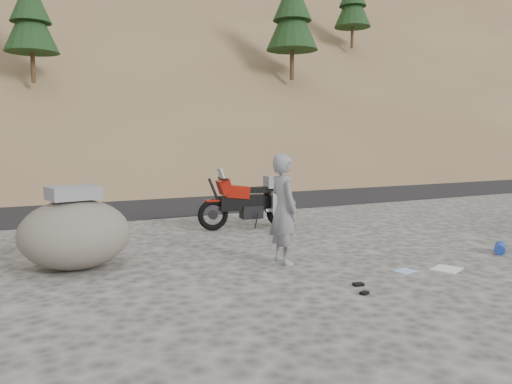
# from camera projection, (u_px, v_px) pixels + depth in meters

# --- Properties ---
(ground) EXTENTS (140.00, 140.00, 0.00)m
(ground) POSITION_uv_depth(u_px,v_px,m) (337.00, 257.00, 8.74)
(ground) COLOR #484542
(ground) RESTS_ON ground
(road) EXTENTS (120.00, 7.00, 0.05)m
(road) POSITION_uv_depth(u_px,v_px,m) (178.00, 201.00, 16.73)
(road) COLOR black
(road) RESTS_ON ground
(hillside) EXTENTS (120.00, 73.00, 46.72)m
(hillside) POSITION_uv_depth(u_px,v_px,m) (63.00, 36.00, 43.85)
(hillside) COLOR brown
(hillside) RESTS_ON ground
(motorcycle) EXTENTS (2.41, 0.83, 1.44)m
(motorcycle) POSITION_uv_depth(u_px,v_px,m) (253.00, 202.00, 11.55)
(motorcycle) COLOR black
(motorcycle) RESTS_ON ground
(man) EXTENTS (0.45, 0.68, 1.82)m
(man) POSITION_uv_depth(u_px,v_px,m) (283.00, 263.00, 8.31)
(man) COLOR gray
(man) RESTS_ON ground
(boulder) EXTENTS (1.73, 1.48, 1.29)m
(boulder) POSITION_uv_depth(u_px,v_px,m) (75.00, 233.00, 7.89)
(boulder) COLOR #555049
(boulder) RESTS_ON ground
(gear_white_cloth) EXTENTS (0.55, 0.53, 0.01)m
(gear_white_cloth) POSITION_uv_depth(u_px,v_px,m) (447.00, 269.00, 7.90)
(gear_white_cloth) COLOR white
(gear_white_cloth) RESTS_ON ground
(gear_blue_mat) EXTENTS (0.47, 0.42, 0.18)m
(gear_blue_mat) POSITION_uv_depth(u_px,v_px,m) (500.00, 248.00, 9.04)
(gear_blue_mat) COLOR #1A3C9F
(gear_blue_mat) RESTS_ON ground
(gear_glove_a) EXTENTS (0.16, 0.13, 0.04)m
(gear_glove_a) POSITION_uv_depth(u_px,v_px,m) (358.00, 284.00, 7.02)
(gear_glove_a) COLOR black
(gear_glove_a) RESTS_ON ground
(gear_glove_b) EXTENTS (0.13, 0.11, 0.04)m
(gear_glove_b) POSITION_uv_depth(u_px,v_px,m) (364.00, 293.00, 6.63)
(gear_glove_b) COLOR black
(gear_glove_b) RESTS_ON ground
(gear_blue_cloth) EXTENTS (0.35, 0.28, 0.01)m
(gear_blue_cloth) POSITION_uv_depth(u_px,v_px,m) (405.00, 271.00, 7.79)
(gear_blue_cloth) COLOR #96C2E9
(gear_blue_cloth) RESTS_ON ground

